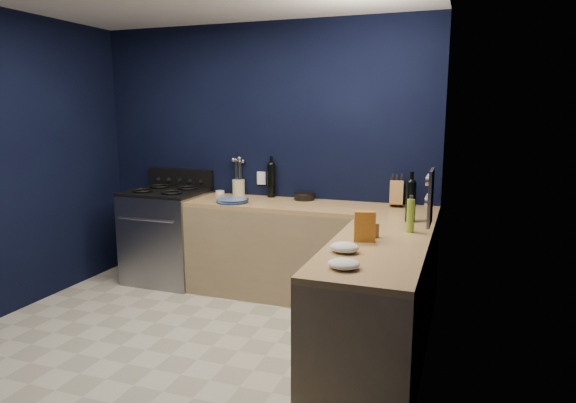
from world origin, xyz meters
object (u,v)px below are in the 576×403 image
at_px(utensil_crock, 239,187).
at_px(crouton_bag, 365,226).
at_px(gas_range, 168,237).
at_px(plate_stack, 232,201).
at_px(knife_block, 396,194).

bearing_deg(utensil_crock, crouton_bag, -41.39).
bearing_deg(utensil_crock, gas_range, -158.80).
bearing_deg(plate_stack, crouton_bag, -33.94).
bearing_deg(crouton_bag, knife_block, 73.81).
relative_size(utensil_crock, knife_block, 0.73).
xyz_separation_m(plate_stack, knife_block, (1.47, 0.37, 0.09)).
relative_size(gas_range, knife_block, 4.27).
bearing_deg(utensil_crock, knife_block, -1.44).
height_order(plate_stack, knife_block, knife_block).
height_order(utensil_crock, crouton_bag, crouton_bag).
height_order(gas_range, crouton_bag, crouton_bag).
height_order(gas_range, knife_block, knife_block).
relative_size(plate_stack, utensil_crock, 1.84).
relative_size(gas_range, utensil_crock, 5.82).
xyz_separation_m(utensil_crock, crouton_bag, (1.57, -1.39, 0.02)).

